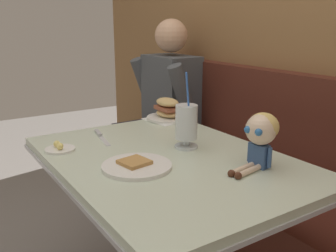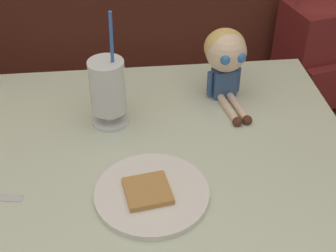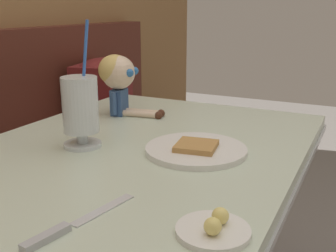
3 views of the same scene
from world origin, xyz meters
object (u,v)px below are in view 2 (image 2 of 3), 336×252
(toast_plate, at_px, (151,193))
(seated_doll, at_px, (225,55))
(backpack, at_px, (323,49))
(milkshake_glass, at_px, (107,90))

(toast_plate, bearing_deg, seated_doll, 58.17)
(toast_plate, xyz_separation_m, backpack, (0.69, 0.76, -0.09))
(seated_doll, relative_size, backpack, 0.56)
(milkshake_glass, height_order, seated_doll, milkshake_glass)
(toast_plate, relative_size, milkshake_glass, 0.79)
(toast_plate, distance_m, backpack, 1.03)
(seated_doll, height_order, backpack, seated_doll)
(milkshake_glass, bearing_deg, seated_doll, 16.26)
(toast_plate, xyz_separation_m, milkshake_glass, (-0.09, 0.28, 0.09))
(milkshake_glass, xyz_separation_m, backpack, (0.78, 0.48, -0.18))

